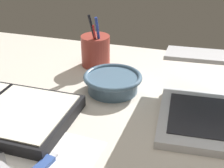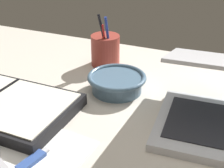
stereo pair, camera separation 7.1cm
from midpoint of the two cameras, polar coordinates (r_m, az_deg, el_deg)
name	(u,v)px [view 1 (the left image)]	position (r cm, az deg, el deg)	size (l,w,h in cm)	color
desk_top	(82,130)	(70.47, -8.37, -8.34)	(140.00, 100.00, 2.00)	beige
bowl	(113,82)	(81.44, -2.36, 0.34)	(15.43, 15.43, 4.66)	slate
pen_cup	(96,50)	(95.74, -5.15, 6.08)	(8.73, 8.73, 16.59)	#9E382D
usb_drive	(42,166)	(60.80, -16.08, -14.41)	(3.17, 7.37, 1.00)	#33519E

